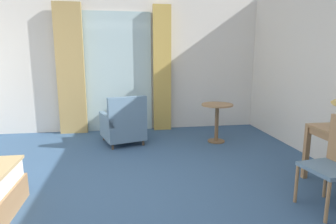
# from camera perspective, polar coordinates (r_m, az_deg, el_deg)

# --- Properties ---
(ground) EXTENTS (6.88, 6.95, 0.10)m
(ground) POSITION_cam_1_polar(r_m,az_deg,el_deg) (3.44, -11.52, -17.50)
(ground) COLOR #38567A
(wall_back) EXTENTS (6.48, 0.12, 2.82)m
(wall_back) POSITION_cam_1_polar(r_m,az_deg,el_deg) (6.24, -10.84, 9.26)
(wall_back) COLOR silver
(wall_back) RESTS_ON ground
(balcony_glass_door) EXTENTS (1.42, 0.02, 2.48)m
(balcony_glass_door) POSITION_cam_1_polar(r_m,az_deg,el_deg) (6.17, -9.99, 7.70)
(balcony_glass_door) COLOR silver
(balcony_glass_door) RESTS_ON ground
(curtain_panel_left) EXTENTS (0.54, 0.10, 2.61)m
(curtain_panel_left) POSITION_cam_1_polar(r_m,az_deg,el_deg) (6.15, -18.82, 7.91)
(curtain_panel_left) COLOR tan
(curtain_panel_left) RESTS_ON ground
(curtain_panel_right) EXTENTS (0.37, 0.10, 2.61)m
(curtain_panel_right) POSITION_cam_1_polar(r_m,az_deg,el_deg) (6.12, -1.18, 8.48)
(curtain_panel_right) COLOR tan
(curtain_panel_right) RESTS_ON ground
(armchair_by_window) EXTENTS (0.87, 0.92, 0.90)m
(armchair_by_window) POSITION_cam_1_polar(r_m,az_deg,el_deg) (5.28, -8.84, -2.60)
(armchair_by_window) COLOR slate
(armchair_by_window) RESTS_ON ground
(round_cafe_table) EXTENTS (0.58, 0.58, 0.72)m
(round_cafe_table) POSITION_cam_1_polar(r_m,az_deg,el_deg) (5.37, 9.72, -0.50)
(round_cafe_table) COLOR #9E754C
(round_cafe_table) RESTS_ON ground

